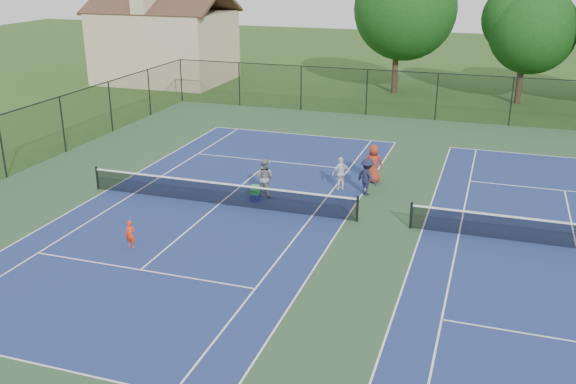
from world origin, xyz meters
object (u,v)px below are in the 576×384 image
(clapboard_house, at_px, (165,43))
(child_player, at_px, (130,234))
(tree_back_b, at_px, (399,4))
(tree_back_c, at_px, (527,24))
(instructor, at_px, (265,178))
(bystander_a, at_px, (341,173))
(ball_crate, at_px, (255,198))
(ball_hopper, at_px, (255,190))
(bystander_c, at_px, (373,164))
(bystander_b, at_px, (367,177))

(clapboard_house, xyz_separation_m, child_player, (14.76, -29.93, -2.58))
(tree_back_b, height_order, tree_back_c, tree_back_b)
(instructor, bearing_deg, clapboard_house, -43.21)
(instructor, height_order, bystander_a, instructor)
(bystander_a, relative_size, ball_crate, 4.20)
(instructor, relative_size, ball_hopper, 4.27)
(ball_crate, bearing_deg, tree_back_b, 86.15)
(tree_back_b, bearing_deg, clapboard_house, -176.99)
(tree_back_c, xyz_separation_m, bystander_c, (-6.40, -20.15, -4.58))
(tree_back_c, height_order, bystander_a, tree_back_c)
(ball_hopper, bearing_deg, instructor, 76.05)
(ball_crate, bearing_deg, bystander_a, 39.81)
(clapboard_house, bearing_deg, tree_back_b, 3.01)
(bystander_a, bearing_deg, bystander_b, 123.83)
(instructor, bearing_deg, child_player, 77.32)
(bystander_b, xyz_separation_m, bystander_c, (-0.06, 1.70, 0.08))
(bystander_a, bearing_deg, instructor, -9.83)
(bystander_b, bearing_deg, tree_back_c, -72.76)
(bystander_a, relative_size, ball_hopper, 3.79)
(child_player, xyz_separation_m, bystander_c, (6.83, 9.77, 0.38))
(clapboard_house, relative_size, ball_hopper, 27.14)
(tree_back_c, height_order, child_player, tree_back_c)
(instructor, xyz_separation_m, ball_crate, (-0.18, -0.71, -0.70))
(tree_back_c, relative_size, ball_hopper, 21.10)
(tree_back_b, distance_m, bystander_a, 23.34)
(instructor, xyz_separation_m, bystander_b, (4.18, 1.58, -0.03))
(ball_hopper, bearing_deg, child_player, -113.75)
(bystander_b, bearing_deg, instructor, 54.09)
(clapboard_house, bearing_deg, bystander_c, -43.02)
(tree_back_b, xyz_separation_m, bystander_c, (2.60, -21.15, -5.70))
(instructor, bearing_deg, bystander_b, -149.26)
(instructor, height_order, bystander_c, bystander_c)
(ball_hopper, bearing_deg, ball_crate, 0.00)
(tree_back_c, height_order, bystander_b, tree_back_c)
(clapboard_house, distance_m, ball_hopper, 29.82)
(bystander_a, relative_size, bystander_c, 0.84)
(tree_back_c, relative_size, child_player, 8.13)
(bystander_a, xyz_separation_m, ball_crate, (-3.11, -2.59, -0.60))
(bystander_c, height_order, ball_crate, bystander_c)
(instructor, bearing_deg, ball_crate, 86.11)
(tree_back_b, relative_size, clapboard_house, 0.93)
(bystander_c, bearing_deg, bystander_a, 39.30)
(bystander_b, relative_size, ball_hopper, 4.14)
(child_player, height_order, ball_crate, child_player)
(bystander_c, bearing_deg, instructor, 28.05)
(bystander_a, xyz_separation_m, bystander_b, (1.25, -0.30, 0.07))
(child_player, bearing_deg, bystander_b, 51.20)
(tree_back_c, distance_m, clapboard_house, 28.10)
(instructor, bearing_deg, bystander_a, -137.25)
(clapboard_house, height_order, ball_crate, clapboard_house)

